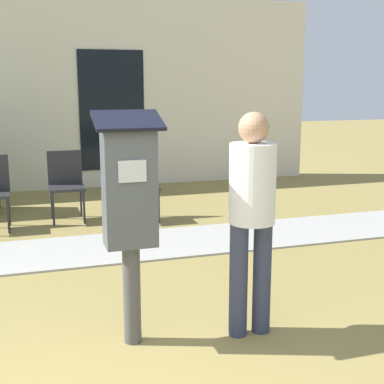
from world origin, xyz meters
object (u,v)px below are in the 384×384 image
object	(u,v)px
parking_meter	(130,199)
outdoor_chair_middle	(66,180)
outdoor_chair_right	(139,180)
person_standing	(252,207)

from	to	relation	value
parking_meter	outdoor_chair_middle	size ratio (longest dim) A/B	1.77
outdoor_chair_right	outdoor_chair_middle	bearing A→B (deg)	152.87
parking_meter	person_standing	bearing A→B (deg)	-8.39
person_standing	outdoor_chair_middle	bearing A→B (deg)	88.24
outdoor_chair_middle	outdoor_chair_right	world-z (taller)	same
outdoor_chair_right	parking_meter	bearing A→B (deg)	-113.51
outdoor_chair_middle	outdoor_chair_right	distance (m)	0.95
parking_meter	person_standing	world-z (taller)	parking_meter
outdoor_chair_middle	outdoor_chair_right	xyz separation A→B (m)	(0.91, -0.27, 0.00)
person_standing	outdoor_chair_middle	xyz separation A→B (m)	(-0.98, 3.72, -0.40)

